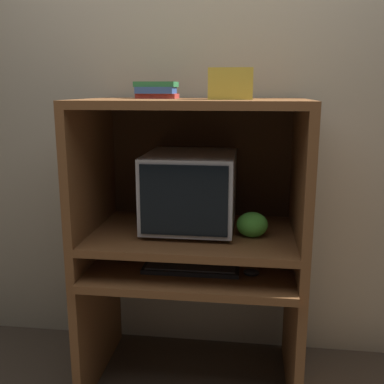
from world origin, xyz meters
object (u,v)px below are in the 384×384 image
snack_bag (252,225)px  keyboard (191,269)px  book_stack (157,90)px  mouse (251,272)px  storage_box (231,84)px  crt_monitor (191,190)px

snack_bag → keyboard: bearing=-165.3°
snack_bag → book_stack: size_ratio=0.74×
mouse → storage_box: (-0.11, 0.10, 0.83)m
keyboard → storage_box: bearing=25.6°
crt_monitor → book_stack: (-0.17, 0.05, 0.47)m
book_stack → storage_box: (0.36, -0.14, 0.03)m
keyboard → book_stack: (-0.19, 0.22, 0.80)m
keyboard → book_stack: bearing=131.3°
crt_monitor → book_stack: book_stack is taller
crt_monitor → mouse: bearing=-31.6°
crt_monitor → keyboard: (0.02, -0.17, -0.33)m
crt_monitor → storage_box: storage_box is taller
snack_bag → book_stack: 0.78m
crt_monitor → mouse: crt_monitor is taller
snack_bag → storage_box: (-0.11, 0.01, 0.63)m
mouse → storage_box: bearing=139.1°
snack_bag → crt_monitor: bearing=162.2°
keyboard → storage_box: size_ratio=2.36×
book_stack → storage_box: bearing=-21.3°
crt_monitor → mouse: (0.30, -0.18, -0.33)m
snack_bag → storage_box: 0.64m
crt_monitor → book_stack: bearing=163.2°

